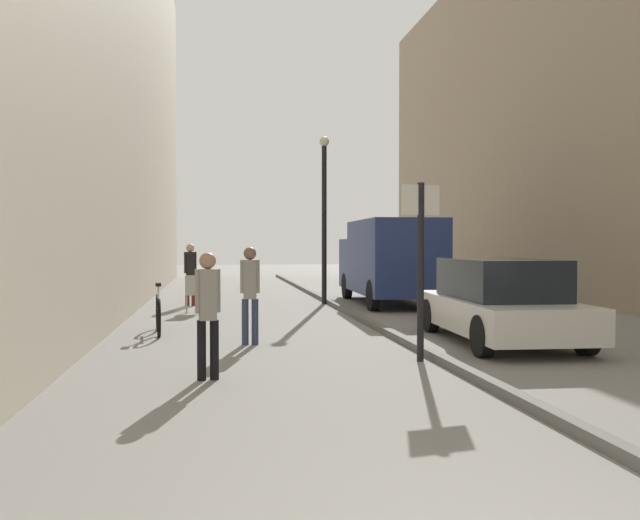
{
  "coord_description": "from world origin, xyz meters",
  "views": [
    {
      "loc": [
        -1.61,
        -2.43,
        1.71
      ],
      "look_at": [
        0.61,
        11.53,
        1.36
      ],
      "focal_mm": 36.77,
      "sensor_mm": 36.0,
      "label": 1
    }
  ],
  "objects_px": {
    "pedestrian_main_foreground": "(250,288)",
    "street_sign_post": "(421,255)",
    "bicycle_leaning": "(158,314)",
    "cafe_chair_near_window": "(194,291)",
    "lamp_post": "(324,208)",
    "pedestrian_far_crossing": "(208,306)",
    "pedestrian_mid_block": "(190,270)",
    "delivery_van": "(389,259)",
    "parked_car": "(499,301)"
  },
  "relations": [
    {
      "from": "lamp_post",
      "to": "cafe_chair_near_window",
      "type": "relative_size",
      "value": 5.06
    },
    {
      "from": "lamp_post",
      "to": "cafe_chair_near_window",
      "type": "xyz_separation_m",
      "value": [
        -3.59,
        -2.01,
        -2.18
      ]
    },
    {
      "from": "street_sign_post",
      "to": "lamp_post",
      "type": "distance_m",
      "value": 9.34
    },
    {
      "from": "bicycle_leaning",
      "to": "cafe_chair_near_window",
      "type": "bearing_deg",
      "value": 75.24
    },
    {
      "from": "lamp_post",
      "to": "street_sign_post",
      "type": "bearing_deg",
      "value": -90.7
    },
    {
      "from": "delivery_van",
      "to": "cafe_chair_near_window",
      "type": "xyz_separation_m",
      "value": [
        -5.42,
        -1.74,
        -0.73
      ]
    },
    {
      "from": "parked_car",
      "to": "lamp_post",
      "type": "xyz_separation_m",
      "value": [
        -1.81,
        7.71,
        2.01
      ]
    },
    {
      "from": "pedestrian_main_foreground",
      "to": "bicycle_leaning",
      "type": "xyz_separation_m",
      "value": [
        -1.66,
        1.64,
        -0.58
      ]
    },
    {
      "from": "pedestrian_far_crossing",
      "to": "lamp_post",
      "type": "relative_size",
      "value": 0.34
    },
    {
      "from": "parked_car",
      "to": "cafe_chair_near_window",
      "type": "xyz_separation_m",
      "value": [
        -5.4,
        5.7,
        -0.17
      ]
    },
    {
      "from": "bicycle_leaning",
      "to": "cafe_chair_near_window",
      "type": "relative_size",
      "value": 1.88
    },
    {
      "from": "pedestrian_main_foreground",
      "to": "cafe_chair_near_window",
      "type": "bearing_deg",
      "value": 105.91
    },
    {
      "from": "lamp_post",
      "to": "bicycle_leaning",
      "type": "relative_size",
      "value": 2.69
    },
    {
      "from": "lamp_post",
      "to": "pedestrian_main_foreground",
      "type": "bearing_deg",
      "value": -108.79
    },
    {
      "from": "street_sign_post",
      "to": "parked_car",
      "type": "bearing_deg",
      "value": -151.87
    },
    {
      "from": "parked_car",
      "to": "pedestrian_far_crossing",
      "type": "bearing_deg",
      "value": -151.27
    },
    {
      "from": "pedestrian_main_foreground",
      "to": "delivery_van",
      "type": "relative_size",
      "value": 0.3
    },
    {
      "from": "pedestrian_far_crossing",
      "to": "cafe_chair_near_window",
      "type": "relative_size",
      "value": 1.71
    },
    {
      "from": "delivery_van",
      "to": "cafe_chair_near_window",
      "type": "relative_size",
      "value": 5.93
    },
    {
      "from": "pedestrian_far_crossing",
      "to": "parked_car",
      "type": "distance_m",
      "value": 5.52
    },
    {
      "from": "pedestrian_main_foreground",
      "to": "bicycle_leaning",
      "type": "distance_m",
      "value": 2.4
    },
    {
      "from": "parked_car",
      "to": "pedestrian_mid_block",
      "type": "bearing_deg",
      "value": 128.85
    },
    {
      "from": "pedestrian_main_foreground",
      "to": "street_sign_post",
      "type": "height_order",
      "value": "street_sign_post"
    },
    {
      "from": "pedestrian_far_crossing",
      "to": "lamp_post",
      "type": "distance_m",
      "value": 10.74
    },
    {
      "from": "pedestrian_mid_block",
      "to": "delivery_van",
      "type": "distance_m",
      "value": 5.6
    },
    {
      "from": "pedestrian_main_foreground",
      "to": "parked_car",
      "type": "distance_m",
      "value": 4.32
    },
    {
      "from": "cafe_chair_near_window",
      "to": "delivery_van",
      "type": "bearing_deg",
      "value": 15.91
    },
    {
      "from": "street_sign_post",
      "to": "cafe_chair_near_window",
      "type": "relative_size",
      "value": 2.77
    },
    {
      "from": "bicycle_leaning",
      "to": "delivery_van",
      "type": "bearing_deg",
      "value": 35.91
    },
    {
      "from": "parked_car",
      "to": "lamp_post",
      "type": "distance_m",
      "value": 8.17
    },
    {
      "from": "delivery_van",
      "to": "bicycle_leaning",
      "type": "xyz_separation_m",
      "value": [
        -5.98,
        -5.38,
        -0.89
      ]
    },
    {
      "from": "pedestrian_mid_block",
      "to": "pedestrian_far_crossing",
      "type": "bearing_deg",
      "value": -97.04
    },
    {
      "from": "pedestrian_main_foreground",
      "to": "pedestrian_far_crossing",
      "type": "height_order",
      "value": "pedestrian_main_foreground"
    },
    {
      "from": "pedestrian_main_foreground",
      "to": "bicycle_leaning",
      "type": "relative_size",
      "value": 0.94
    },
    {
      "from": "pedestrian_mid_block",
      "to": "parked_car",
      "type": "xyz_separation_m",
      "value": [
        5.56,
        -7.69,
        -0.28
      ]
    },
    {
      "from": "pedestrian_main_foreground",
      "to": "street_sign_post",
      "type": "distance_m",
      "value": 3.13
    },
    {
      "from": "delivery_van",
      "to": "lamp_post",
      "type": "distance_m",
      "value": 2.36
    },
    {
      "from": "delivery_van",
      "to": "parked_car",
      "type": "height_order",
      "value": "delivery_van"
    },
    {
      "from": "pedestrian_far_crossing",
      "to": "delivery_van",
      "type": "bearing_deg",
      "value": -124.78
    },
    {
      "from": "delivery_van",
      "to": "parked_car",
      "type": "bearing_deg",
      "value": -88.67
    },
    {
      "from": "pedestrian_mid_block",
      "to": "pedestrian_far_crossing",
      "type": "xyz_separation_m",
      "value": [
        0.6,
        -10.08,
        -0.06
      ]
    },
    {
      "from": "cafe_chair_near_window",
      "to": "lamp_post",
      "type": "bearing_deg",
      "value": 27.42
    },
    {
      "from": "pedestrian_far_crossing",
      "to": "lamp_post",
      "type": "bearing_deg",
      "value": -115.2
    },
    {
      "from": "lamp_post",
      "to": "delivery_van",
      "type": "bearing_deg",
      "value": -8.43
    },
    {
      "from": "pedestrian_far_crossing",
      "to": "street_sign_post",
      "type": "relative_size",
      "value": 0.62
    },
    {
      "from": "pedestrian_mid_block",
      "to": "delivery_van",
      "type": "bearing_deg",
      "value": -13.01
    },
    {
      "from": "lamp_post",
      "to": "pedestrian_far_crossing",
      "type": "bearing_deg",
      "value": -107.34
    },
    {
      "from": "street_sign_post",
      "to": "pedestrian_far_crossing",
      "type": "bearing_deg",
      "value": 4.7
    },
    {
      "from": "delivery_van",
      "to": "pedestrian_far_crossing",
      "type": "bearing_deg",
      "value": -115.39
    },
    {
      "from": "pedestrian_main_foreground",
      "to": "cafe_chair_near_window",
      "type": "xyz_separation_m",
      "value": [
        -1.1,
        5.29,
        -0.41
      ]
    }
  ]
}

